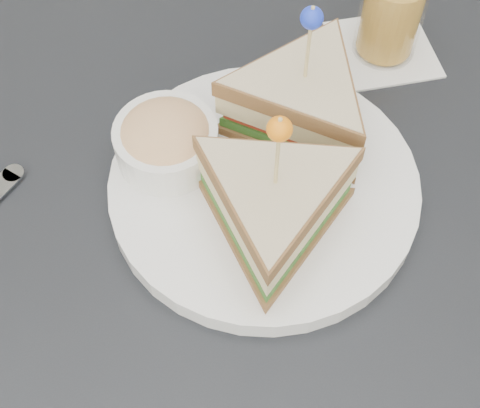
% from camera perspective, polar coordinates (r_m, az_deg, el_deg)
% --- Properties ---
extents(table, '(0.80, 0.80, 0.75)m').
position_cam_1_polar(table, '(0.67, -0.59, -6.72)').
color(table, black).
rests_on(table, ground).
extents(plate_meal, '(0.33, 0.33, 0.17)m').
position_cam_1_polar(plate_meal, '(0.60, 2.62, 3.91)').
color(plate_meal, white).
rests_on(plate_meal, table).
extents(drink_set, '(0.11, 0.11, 0.14)m').
position_cam_1_polar(drink_set, '(0.73, 12.93, 16.08)').
color(drink_set, white).
rests_on(drink_set, table).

